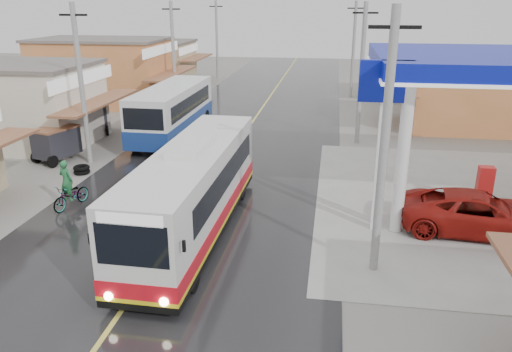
% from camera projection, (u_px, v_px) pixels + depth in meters
% --- Properties ---
extents(ground, '(120.00, 120.00, 0.00)m').
position_uv_depth(ground, '(162.00, 253.00, 16.87)').
color(ground, slate).
rests_on(ground, ground).
extents(road, '(12.00, 90.00, 0.02)m').
position_uv_depth(road, '(241.00, 138.00, 30.83)').
color(road, black).
rests_on(road, ground).
extents(centre_line, '(0.15, 90.00, 0.01)m').
position_uv_depth(centre_line, '(241.00, 138.00, 30.83)').
color(centre_line, '#D8CC4C').
rests_on(centre_line, road).
extents(shopfronts_left, '(11.00, 44.00, 5.20)m').
position_uv_depth(shopfronts_left, '(70.00, 120.00, 35.50)').
color(shopfronts_left, tan).
rests_on(shopfronts_left, ground).
extents(utility_poles_left, '(1.60, 50.00, 8.00)m').
position_uv_depth(utility_poles_left, '(140.00, 130.00, 32.77)').
color(utility_poles_left, gray).
rests_on(utility_poles_left, ground).
extents(utility_poles_right, '(1.60, 36.00, 8.00)m').
position_uv_depth(utility_poles_right, '(356.00, 143.00, 29.83)').
color(utility_poles_right, gray).
rests_on(utility_poles_right, ground).
extents(coach_bus, '(2.66, 11.05, 3.44)m').
position_uv_depth(coach_bus, '(194.00, 190.00, 17.86)').
color(coach_bus, silver).
rests_on(coach_bus, road).
extents(second_bus, '(2.67, 9.45, 3.13)m').
position_uv_depth(second_bus, '(172.00, 111.00, 30.46)').
color(second_bus, silver).
rests_on(second_bus, road).
extents(jeepney, '(5.69, 3.02, 1.52)m').
position_uv_depth(jeepney, '(478.00, 213.00, 18.13)').
color(jeepney, maroon).
rests_on(jeepney, ground).
extents(cyclist, '(1.16, 2.04, 2.09)m').
position_uv_depth(cyclist, '(70.00, 192.00, 20.33)').
color(cyclist, black).
rests_on(cyclist, ground).
extents(tricycle_near, '(2.15, 2.71, 1.82)m').
position_uv_depth(tricycle_near, '(56.00, 142.00, 26.15)').
color(tricycle_near, '#26262D').
rests_on(tricycle_near, ground).
extents(tricycle_far, '(2.39, 2.68, 1.88)m').
position_uv_depth(tricycle_far, '(96.00, 116.00, 31.80)').
color(tricycle_far, '#26262D').
rests_on(tricycle_far, ground).
extents(tyre_stack, '(0.80, 0.80, 0.41)m').
position_uv_depth(tyre_stack, '(82.00, 170.00, 24.49)').
color(tyre_stack, black).
rests_on(tyre_stack, ground).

